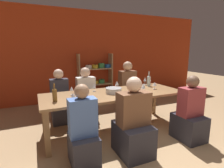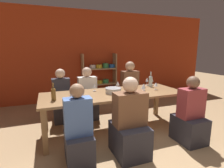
{
  "view_description": "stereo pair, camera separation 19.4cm",
  "coord_description": "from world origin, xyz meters",
  "px_view_note": "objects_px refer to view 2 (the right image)",
  "views": [
    {
      "loc": [
        -1.32,
        -1.44,
        1.53
      ],
      "look_at": [
        0.01,
        1.56,
        0.89
      ],
      "focal_mm": 28.0,
      "sensor_mm": 36.0,
      "label": 1
    },
    {
      "loc": [
        -1.14,
        -1.51,
        1.53
      ],
      "look_at": [
        0.01,
        1.56,
        0.89
      ],
      "focal_mm": 28.0,
      "sensor_mm": 36.0,
      "label": 2
    }
  ],
  "objects_px": {
    "person_far_b": "(88,100)",
    "person_near_c": "(79,134)",
    "wine_glass_red_b": "(94,86)",
    "wine_glass_white_d": "(152,80)",
    "wine_glass_white_b": "(143,87)",
    "person_far_c": "(129,94)",
    "wine_glass_white_a": "(71,88)",
    "cell_phone": "(132,94)",
    "wine_glass_red_d": "(147,80)",
    "person_near_a": "(130,128)",
    "person_near_b": "(190,119)",
    "wine_bottle_green": "(151,81)",
    "person_far_a": "(62,102)",
    "wine_glass_red_f": "(71,95)",
    "wine_glass_red_c": "(118,83)",
    "shelf_unit": "(100,81)",
    "wine_glass_red_a": "(156,85)",
    "mixing_bowl": "(113,90)",
    "wine_glass_red_e": "(144,86)",
    "wine_bottle_dark": "(53,93)",
    "wine_glass_white_c": "(133,82)",
    "dining_table": "(114,97)"
  },
  "relations": [
    {
      "from": "person_near_c",
      "to": "wine_glass_red_a",
      "type": "bearing_deg",
      "value": 23.0
    },
    {
      "from": "wine_glass_red_d",
      "to": "person_far_c",
      "type": "xyz_separation_m",
      "value": [
        -0.23,
        0.41,
        -0.4
      ]
    },
    {
      "from": "shelf_unit",
      "to": "person_far_a",
      "type": "height_order",
      "value": "shelf_unit"
    },
    {
      "from": "dining_table",
      "to": "person_near_b",
      "type": "xyz_separation_m",
      "value": [
        1.03,
        -0.86,
        -0.26
      ]
    },
    {
      "from": "wine_glass_white_b",
      "to": "wine_glass_red_a",
      "type": "bearing_deg",
      "value": 26.45
    },
    {
      "from": "cell_phone",
      "to": "person_near_c",
      "type": "xyz_separation_m",
      "value": [
        -1.08,
        -0.54,
        -0.34
      ]
    },
    {
      "from": "wine_bottle_green",
      "to": "wine_bottle_dark",
      "type": "distance_m",
      "value": 2.09
    },
    {
      "from": "wine_glass_white_a",
      "to": "person_near_b",
      "type": "xyz_separation_m",
      "value": [
        1.79,
        -1.01,
        -0.45
      ]
    },
    {
      "from": "person_far_c",
      "to": "wine_glass_red_d",
      "type": "bearing_deg",
      "value": 119.67
    },
    {
      "from": "wine_glass_white_c",
      "to": "wine_glass_white_b",
      "type": "bearing_deg",
      "value": -99.22
    },
    {
      "from": "dining_table",
      "to": "person_far_c",
      "type": "relative_size",
      "value": 2.1
    },
    {
      "from": "person_near_a",
      "to": "mixing_bowl",
      "type": "bearing_deg",
      "value": 85.55
    },
    {
      "from": "wine_glass_red_f",
      "to": "shelf_unit",
      "type": "bearing_deg",
      "value": 64.05
    },
    {
      "from": "wine_glass_white_c",
      "to": "person_far_b",
      "type": "distance_m",
      "value": 1.11
    },
    {
      "from": "shelf_unit",
      "to": "wine_glass_white_d",
      "type": "height_order",
      "value": "shelf_unit"
    },
    {
      "from": "mixing_bowl",
      "to": "wine_glass_white_c",
      "type": "xyz_separation_m",
      "value": [
        0.59,
        0.32,
        0.06
      ]
    },
    {
      "from": "wine_glass_red_d",
      "to": "person_near_a",
      "type": "height_order",
      "value": "person_near_a"
    },
    {
      "from": "wine_glass_white_b",
      "to": "wine_glass_white_a",
      "type": "bearing_deg",
      "value": 161.96
    },
    {
      "from": "wine_glass_red_c",
      "to": "shelf_unit",
      "type": "bearing_deg",
      "value": 85.36
    },
    {
      "from": "mixing_bowl",
      "to": "wine_glass_red_e",
      "type": "bearing_deg",
      "value": -1.49
    },
    {
      "from": "wine_glass_white_a",
      "to": "wine_glass_red_f",
      "type": "xyz_separation_m",
      "value": [
        -0.05,
        -0.4,
        -0.02
      ]
    },
    {
      "from": "shelf_unit",
      "to": "person_near_c",
      "type": "distance_m",
      "value": 3.17
    },
    {
      "from": "wine_glass_white_d",
      "to": "wine_glass_white_c",
      "type": "bearing_deg",
      "value": -169.98
    },
    {
      "from": "wine_bottle_dark",
      "to": "wine_glass_red_c",
      "type": "bearing_deg",
      "value": 19.25
    },
    {
      "from": "person_far_b",
      "to": "person_near_c",
      "type": "distance_m",
      "value": 1.61
    },
    {
      "from": "wine_glass_red_b",
      "to": "person_far_c",
      "type": "bearing_deg",
      "value": 27.47
    },
    {
      "from": "wine_glass_white_d",
      "to": "person_near_b",
      "type": "distance_m",
      "value": 1.34
    },
    {
      "from": "wine_glass_red_c",
      "to": "cell_phone",
      "type": "distance_m",
      "value": 0.56
    },
    {
      "from": "shelf_unit",
      "to": "wine_glass_red_e",
      "type": "xyz_separation_m",
      "value": [
        0.26,
        -2.21,
        0.25
      ]
    },
    {
      "from": "person_near_b",
      "to": "wine_glass_red_f",
      "type": "bearing_deg",
      "value": 161.65
    },
    {
      "from": "wine_glass_white_c",
      "to": "person_near_a",
      "type": "xyz_separation_m",
      "value": [
        -0.65,
        -1.15,
        -0.43
      ]
    },
    {
      "from": "wine_glass_white_d",
      "to": "person_far_b",
      "type": "bearing_deg",
      "value": 165.3
    },
    {
      "from": "wine_glass_red_e",
      "to": "wine_glass_white_d",
      "type": "bearing_deg",
      "value": 42.37
    },
    {
      "from": "wine_glass_white_b",
      "to": "wine_glass_white_d",
      "type": "relative_size",
      "value": 1.17
    },
    {
      "from": "wine_glass_white_a",
      "to": "person_near_a",
      "type": "xyz_separation_m",
      "value": [
        0.68,
        -1.0,
        -0.43
      ]
    },
    {
      "from": "person_far_b",
      "to": "person_near_c",
      "type": "height_order",
      "value": "person_far_b"
    },
    {
      "from": "mixing_bowl",
      "to": "wine_glass_red_d",
      "type": "relative_size",
      "value": 1.71
    },
    {
      "from": "wine_glass_red_e",
      "to": "cell_phone",
      "type": "xyz_separation_m",
      "value": [
        -0.35,
        -0.2,
        -0.09
      ]
    },
    {
      "from": "wine_glass_red_b",
      "to": "person_near_c",
      "type": "bearing_deg",
      "value": -115.82
    },
    {
      "from": "wine_bottle_green",
      "to": "wine_glass_white_d",
      "type": "xyz_separation_m",
      "value": [
        0.13,
        0.13,
        -0.02
      ]
    },
    {
      "from": "wine_glass_white_b",
      "to": "wine_glass_white_c",
      "type": "xyz_separation_m",
      "value": [
        0.09,
        0.56,
        -0.02
      ]
    },
    {
      "from": "wine_glass_white_b",
      "to": "person_far_c",
      "type": "distance_m",
      "value": 1.16
    },
    {
      "from": "person_near_c",
      "to": "wine_glass_white_c",
      "type": "bearing_deg",
      "value": 37.96
    },
    {
      "from": "wine_glass_red_a",
      "to": "cell_phone",
      "type": "height_order",
      "value": "wine_glass_red_a"
    },
    {
      "from": "person_near_a",
      "to": "person_far_a",
      "type": "bearing_deg",
      "value": 116.19
    },
    {
      "from": "person_far_b",
      "to": "person_far_c",
      "type": "relative_size",
      "value": 0.92
    },
    {
      "from": "wine_bottle_green",
      "to": "person_far_a",
      "type": "bearing_deg",
      "value": 163.8
    },
    {
      "from": "person_near_a",
      "to": "person_near_b",
      "type": "relative_size",
      "value": 1.04
    },
    {
      "from": "wine_glass_red_b",
      "to": "wine_glass_white_d",
      "type": "height_order",
      "value": "wine_glass_white_d"
    },
    {
      "from": "wine_glass_white_a",
      "to": "person_near_c",
      "type": "relative_size",
      "value": 0.14
    }
  ]
}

